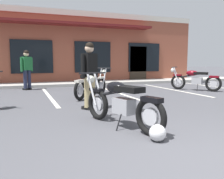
{
  "coord_description": "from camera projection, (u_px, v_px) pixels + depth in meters",
  "views": [
    {
      "loc": [
        -2.15,
        -1.95,
        1.2
      ],
      "look_at": [
        -0.19,
        3.2,
        0.55
      ],
      "focal_mm": 38.1,
      "sensor_mm": 36.0,
      "label": 1
    }
  ],
  "objects": [
    {
      "name": "brick_storefront_building",
      "position": [
        56.0,
        50.0,
        15.24
      ],
      "size": [
        16.14,
        6.48,
        3.93
      ],
      "color": "brown",
      "rests_on": "ground_plane"
    },
    {
      "name": "person_by_back_row",
      "position": [
        27.0,
        67.0,
        10.02
      ],
      "size": [
        0.54,
        0.44,
        1.68
      ],
      "color": "black",
      "rests_on": "ground_plane"
    },
    {
      "name": "motorcycle_red_sportbike",
      "position": [
        195.0,
        79.0,
        9.91
      ],
      "size": [
        1.43,
        1.82,
        0.98
      ],
      "color": "black",
      "rests_on": "ground_plane"
    },
    {
      "name": "ground_plane",
      "position": [
        117.0,
        111.0,
        5.8
      ],
      "size": [
        80.0,
        80.0,
        0.0
      ],
      "primitive_type": "plane",
      "color": "#47474C"
    },
    {
      "name": "person_in_shorts_foreground",
      "position": [
        90.0,
        72.0,
        5.92
      ],
      "size": [
        0.55,
        0.43,
        1.68
      ],
      "color": "black",
      "rests_on": "ground_plane"
    },
    {
      "name": "sidewalk_kerb",
      "position": [
        67.0,
        84.0,
        12.14
      ],
      "size": [
        22.0,
        1.8,
        0.14
      ],
      "primitive_type": "cube",
      "color": "#A8A59E",
      "rests_on": "ground_plane"
    },
    {
      "name": "motorcycle_foreground_classic",
      "position": [
        120.0,
        102.0,
        4.37
      ],
      "size": [
        1.0,
        2.04,
        0.98
      ],
      "color": "black",
      "rests_on": "ground_plane"
    },
    {
      "name": "helmet_on_pavement",
      "position": [
        157.0,
        133.0,
        3.58
      ],
      "size": [
        0.26,
        0.26,
        0.26
      ],
      "color": "silver",
      "rests_on": "ground_plane"
    },
    {
      "name": "painted_stall_lines",
      "position": [
        84.0,
        94.0,
        8.81
      ],
      "size": [
        13.0,
        4.8,
        0.01
      ],
      "color": "silver",
      "rests_on": "ground_plane"
    },
    {
      "name": "motorcycle_black_cruiser",
      "position": [
        92.0,
        84.0,
        8.01
      ],
      "size": [
        1.65,
        1.65,
        0.98
      ],
      "color": "black",
      "rests_on": "ground_plane"
    }
  ]
}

